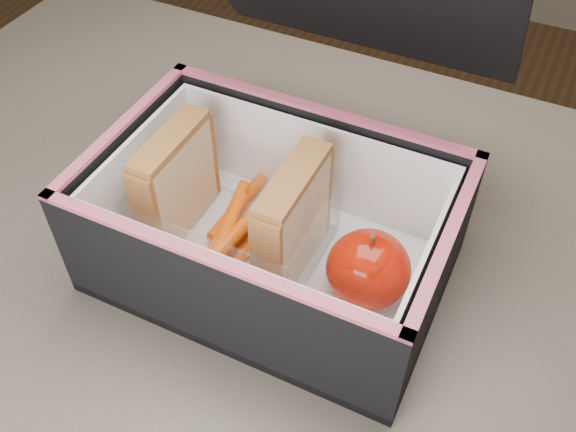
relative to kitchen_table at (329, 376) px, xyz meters
name	(u,v)px	position (x,y,z in m)	size (l,w,h in m)	color
kitchen_table	(329,376)	(0.00, 0.00, 0.00)	(1.20, 0.80, 0.75)	brown
lunch_bag	(275,216)	(-0.07, 0.04, 0.16)	(0.30, 0.32, 0.27)	black
plastic_tub	(234,218)	(-0.11, 0.03, 0.14)	(0.16, 0.11, 0.07)	white
sandwich_left	(176,181)	(-0.17, 0.03, 0.16)	(0.03, 0.09, 0.10)	tan
sandwich_right	(293,221)	(-0.06, 0.03, 0.16)	(0.03, 0.10, 0.11)	tan
carrot_sticks	(234,229)	(-0.11, 0.03, 0.12)	(0.05, 0.15, 0.03)	#D33E01
paper_napkin	(365,293)	(0.02, 0.03, 0.11)	(0.08, 0.08, 0.01)	white
red_apple	(368,269)	(0.02, 0.03, 0.14)	(0.08, 0.08, 0.07)	#920700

